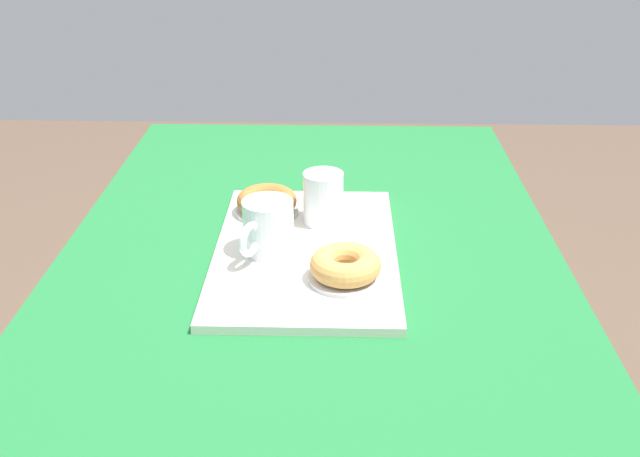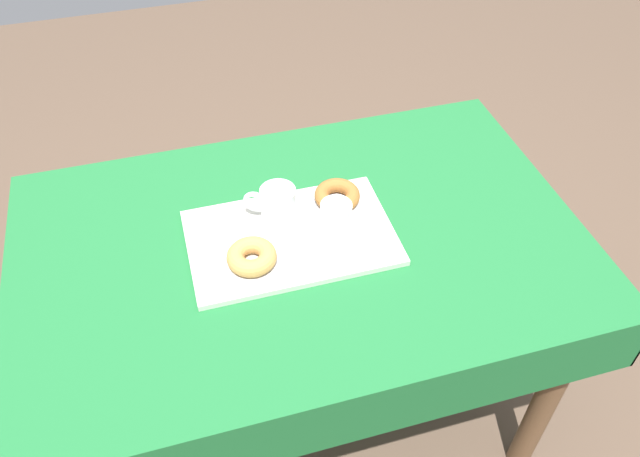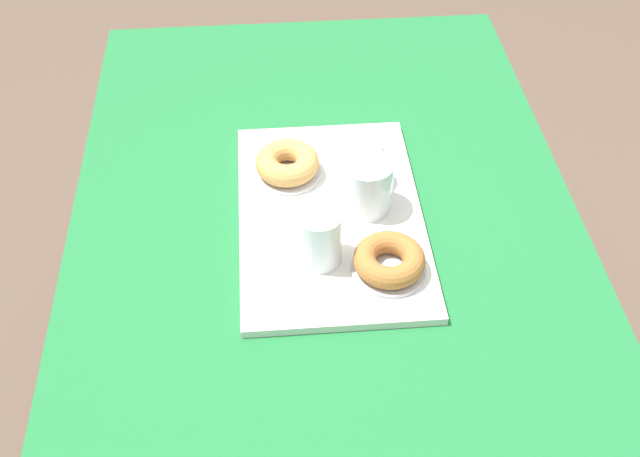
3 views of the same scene
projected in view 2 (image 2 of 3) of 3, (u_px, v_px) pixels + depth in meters
The scene contains 9 objects.
ground_plane at pixel (306, 409), 2.00m from camera, with size 6.00×6.00×0.00m, color brown.
dining_table at pixel (301, 272), 1.53m from camera, with size 1.32×0.85×0.77m.
serving_tray at pixel (291, 238), 1.45m from camera, with size 0.47×0.30×0.01m, color silver.
tea_mug_left at pixel (278, 206), 1.46m from camera, with size 0.12×0.08×0.09m.
water_glass_near at pixel (336, 222), 1.42m from camera, with size 0.07×0.07×0.09m.
donut_plate_left at pixel (252, 264), 1.38m from camera, with size 0.12×0.12×0.01m, color silver.
sugar_donut_left at pixel (252, 257), 1.36m from camera, with size 0.11×0.11×0.04m, color tan.
donut_plate_right at pixel (337, 202), 1.52m from camera, with size 0.12×0.12×0.01m, color silver.
sugar_donut_right at pixel (337, 195), 1.51m from camera, with size 0.11×0.11×0.03m, color #A3662D.
Camera 2 is at (0.23, 0.99, 1.82)m, focal length 35.26 mm.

